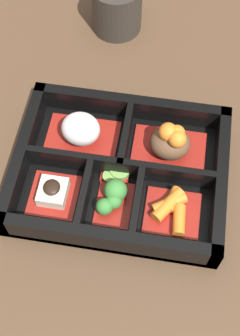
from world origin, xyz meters
name	(u,v)px	position (x,y,z in m)	size (l,w,h in m)	color
ground_plane	(120,177)	(0.00, 0.00, 0.00)	(3.00, 3.00, 0.00)	#4C3523
bento_base	(120,176)	(0.00, 0.00, 0.01)	(0.26, 0.20, 0.01)	black
bento_rim	(119,171)	(0.00, 0.00, 0.02)	(0.26, 0.20, 0.04)	black
bowl_rice	(81,132)	(-0.06, 0.04, 0.03)	(0.09, 0.07, 0.05)	maroon
bowl_stew	(170,143)	(0.06, 0.04, 0.03)	(0.09, 0.07, 0.06)	maroon
bowl_tofu	(53,193)	(-0.07, -0.04, 0.02)	(0.06, 0.06, 0.03)	maroon
bowl_greens	(111,198)	(0.00, -0.04, 0.02)	(0.04, 0.06, 0.03)	maroon
bowl_carrots	(172,209)	(0.07, -0.04, 0.02)	(0.07, 0.06, 0.02)	maroon
bowl_pickles	(115,174)	(-0.01, 0.00, 0.02)	(0.04, 0.03, 0.01)	maroon
tea_cup	(117,6)	(-0.05, 0.27, 0.04)	(0.08, 0.08, 0.07)	#2D2823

